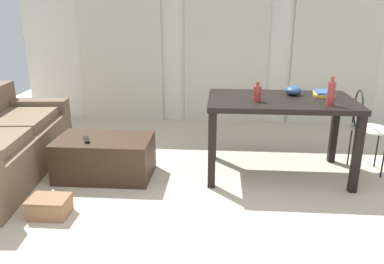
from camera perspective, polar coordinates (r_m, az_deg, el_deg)
name	(u,v)px	position (r m, az deg, el deg)	size (l,w,h in m)	color
ground_plane	(225,179)	(3.82, 5.06, -7.09)	(8.10, 8.10, 0.00)	beige
wall_back	(227,30)	(5.55, 5.29, 15.22)	(5.97, 0.10, 2.68)	silver
curtains	(226,44)	(5.47, 5.24, 13.17)	(4.24, 0.03, 2.29)	beige
coffee_table	(105,157)	(3.90, -13.08, -3.74)	(0.94, 0.57, 0.41)	#382619
craft_table	(280,109)	(3.80, 13.25, 3.43)	(1.42, 0.83, 0.80)	black
wire_chair	(364,121)	(4.18, 24.66, 1.47)	(0.39, 0.41, 0.86)	silver
bottle_near	(257,93)	(3.60, 9.86, 5.81)	(0.08, 0.08, 0.19)	#99332D
bottle_far	(331,93)	(3.61, 20.38, 5.56)	(0.07, 0.07, 0.27)	#99332D
bowl	(293,90)	(3.95, 15.14, 6.11)	(0.17, 0.17, 0.09)	#2D4C7A
book_stack	(324,93)	(4.03, 19.39, 5.54)	(0.25, 0.28, 0.04)	gold
tv_remote_primary	(86,140)	(3.79, -15.73, -1.13)	(0.05, 0.17, 0.02)	black
shoebox	(49,207)	(3.36, -20.84, -10.54)	(0.32, 0.24, 0.16)	#996B47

